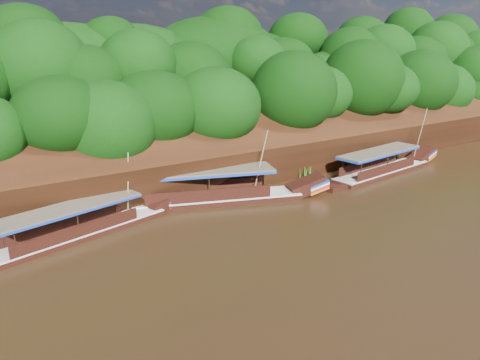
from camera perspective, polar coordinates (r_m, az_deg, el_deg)
name	(u,v)px	position (r m, az deg, el deg)	size (l,w,h in m)	color
ground	(316,230)	(31.76, 9.20, -6.07)	(160.00, 160.00, 0.00)	black
riverbank	(167,143)	(49.45, -8.86, 4.52)	(120.00, 30.06, 19.40)	black
boat_0	(387,167)	(46.67, 17.50, 1.49)	(14.76, 3.58, 6.36)	black
boat_1	(227,194)	(36.60, -1.55, -1.72)	(15.40, 7.32, 6.30)	black
boat_2	(93,225)	(32.31, -17.54, -5.31)	(13.97, 5.15, 5.76)	black
reeds	(206,189)	(36.97, -4.20, -1.13)	(48.22, 2.15, 2.00)	#295E17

